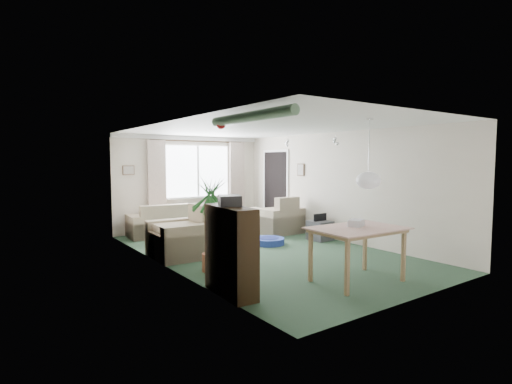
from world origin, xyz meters
TOP-DOWN VIEW (x-y plane):
  - ground at (0.00, 0.00)m, footprint 6.50×6.50m
  - window at (0.20, 3.23)m, footprint 1.80×0.03m
  - curtain_rod at (0.20, 3.15)m, footprint 2.60×0.03m
  - curtain_left at (-0.95, 3.13)m, footprint 0.45×0.08m
  - curtain_right at (1.35, 3.13)m, footprint 0.45×0.08m
  - radiator at (0.20, 3.19)m, footprint 1.20×0.10m
  - doorway at (1.99, 2.20)m, footprint 0.03×0.95m
  - pendant_lamp at (0.20, -2.30)m, footprint 0.36×0.36m
  - tinsel_garland at (-1.92, -2.30)m, footprint 1.60×1.60m
  - bauble_cluster_a at (1.30, 0.90)m, footprint 0.20×0.20m
  - bauble_cluster_b at (1.60, -0.30)m, footprint 0.20×0.20m
  - wall_picture_back at (-1.60, 3.23)m, footprint 0.28×0.03m
  - wall_picture_right at (1.98, 1.20)m, footprint 0.03×0.24m
  - sofa at (-0.99, 2.75)m, footprint 1.59×0.93m
  - armchair_corner at (1.48, 1.49)m, footprint 1.03×0.98m
  - armchair_left at (-1.50, 0.60)m, footprint 1.04×1.10m
  - coffee_table at (0.85, 2.75)m, footprint 1.04×0.84m
  - photo_frame at (0.87, 2.72)m, footprint 0.12×0.02m
  - bookshelf at (-1.84, -1.73)m, footprint 0.39×0.98m
  - hifi_box at (-1.80, -1.65)m, footprint 0.40×0.43m
  - houseplant at (-1.50, -0.59)m, footprint 0.71×0.71m
  - dining_table at (-0.03, -2.31)m, footprint 1.28×0.88m
  - gift_box at (0.04, -2.22)m, footprint 0.30×0.26m
  - tv_cube at (1.70, 0.23)m, footprint 0.44×0.48m
  - pet_bed at (0.48, 0.52)m, footprint 0.71×0.71m

SIDE VIEW (x-z plane):
  - ground at x=0.00m, z-range 0.00..0.00m
  - pet_bed at x=0.48m, z-range 0.00..0.13m
  - coffee_table at x=0.85m, z-range 0.00..0.41m
  - tv_cube at x=1.70m, z-range 0.00..0.43m
  - sofa at x=-0.99m, z-range 0.00..0.76m
  - dining_table at x=-0.03m, z-range 0.00..0.78m
  - radiator at x=0.20m, z-range 0.12..0.68m
  - armchair_corner at x=1.48m, z-range 0.00..0.90m
  - armchair_left at x=-1.50m, z-range 0.00..0.95m
  - photo_frame at x=0.87m, z-range 0.41..0.57m
  - bookshelf at x=-1.84m, z-range 0.00..1.17m
  - houseplant at x=-1.50m, z-range 0.00..1.54m
  - gift_box at x=0.04m, z-range 0.78..0.90m
  - doorway at x=1.99m, z-range 0.00..2.00m
  - hifi_box at x=-1.80m, z-range 1.17..1.31m
  - curtain_left at x=-0.95m, z-range 0.27..2.27m
  - curtain_right at x=1.35m, z-range 0.27..2.27m
  - pendant_lamp at x=0.20m, z-range 1.30..1.66m
  - window at x=0.20m, z-range 0.85..2.15m
  - wall_picture_back at x=-1.60m, z-range 1.44..1.66m
  - wall_picture_right at x=1.98m, z-range 1.40..1.70m
  - bauble_cluster_a at x=1.30m, z-range 2.12..2.32m
  - bauble_cluster_b at x=1.60m, z-range 2.12..2.32m
  - curtain_rod at x=0.20m, z-range 2.25..2.29m
  - tinsel_garland at x=-1.92m, z-range 2.22..2.34m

